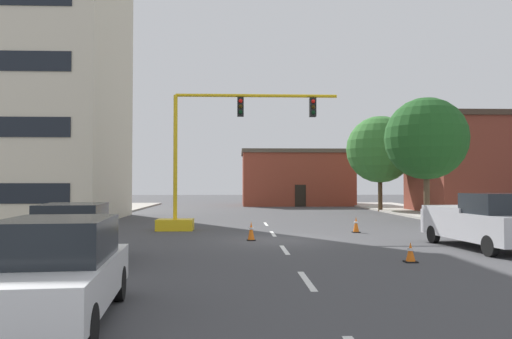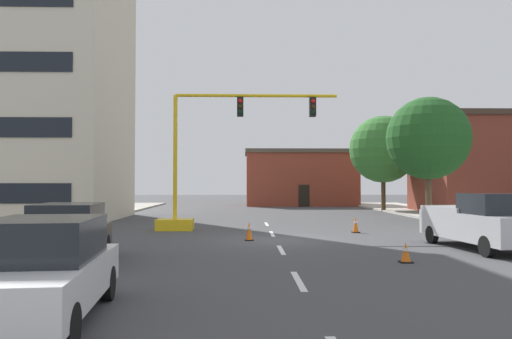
# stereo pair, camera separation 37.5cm
# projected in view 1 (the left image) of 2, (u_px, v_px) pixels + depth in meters

# --- Properties ---
(ground_plane) EXTENTS (160.00, 160.00, 0.00)m
(ground_plane) POSITION_uv_depth(u_px,v_px,m) (277.00, 240.00, 20.32)
(ground_plane) COLOR #424244
(sidewalk_left) EXTENTS (6.00, 56.00, 0.14)m
(sidewalk_left) POSITION_uv_depth(u_px,v_px,m) (32.00, 224.00, 27.79)
(sidewalk_left) COLOR #9E998E
(sidewalk_left) RESTS_ON ground_plane
(sidewalk_right) EXTENTS (6.00, 56.00, 0.14)m
(sidewalk_right) POSITION_uv_depth(u_px,v_px,m) (491.00, 222.00, 28.83)
(sidewalk_right) COLOR #B2ADA3
(sidewalk_right) RESTS_ON ground_plane
(lane_stripe_seg_1) EXTENTS (0.16, 2.40, 0.01)m
(lane_stripe_seg_1) POSITION_uv_depth(u_px,v_px,m) (307.00, 281.00, 11.83)
(lane_stripe_seg_1) COLOR silver
(lane_stripe_seg_1) RESTS_ON ground_plane
(lane_stripe_seg_2) EXTENTS (0.16, 2.40, 0.01)m
(lane_stripe_seg_2) POSITION_uv_depth(u_px,v_px,m) (285.00, 250.00, 17.32)
(lane_stripe_seg_2) COLOR silver
(lane_stripe_seg_2) RESTS_ON ground_plane
(lane_stripe_seg_3) EXTENTS (0.16, 2.40, 0.01)m
(lane_stripe_seg_3) POSITION_uv_depth(u_px,v_px,m) (273.00, 234.00, 22.82)
(lane_stripe_seg_3) COLOR silver
(lane_stripe_seg_3) RESTS_ON ground_plane
(lane_stripe_seg_4) EXTENTS (0.16, 2.40, 0.01)m
(lane_stripe_seg_4) POSITION_uv_depth(u_px,v_px,m) (266.00, 224.00, 28.31)
(lane_stripe_seg_4) COLOR silver
(lane_stripe_seg_4) RESTS_ON ground_plane
(building_tall_left) EXTENTS (13.63, 10.54, 21.80)m
(building_tall_left) POSITION_uv_depth(u_px,v_px,m) (13.00, 50.00, 31.77)
(building_tall_left) COLOR beige
(building_tall_left) RESTS_ON ground_plane
(building_brick_center) EXTENTS (11.74, 7.62, 5.84)m
(building_brick_center) POSITION_uv_depth(u_px,v_px,m) (296.00, 178.00, 53.22)
(building_brick_center) COLOR brown
(building_brick_center) RESTS_ON ground_plane
(building_row_right) EXTENTS (13.50, 8.67, 7.56)m
(building_row_right) POSITION_uv_depth(u_px,v_px,m) (504.00, 165.00, 38.95)
(building_row_right) COLOR brown
(building_row_right) RESTS_ON ground_plane
(traffic_signal_gantry) EXTENTS (9.02, 1.20, 6.83)m
(traffic_signal_gantry) POSITION_uv_depth(u_px,v_px,m) (198.00, 185.00, 24.66)
(traffic_signal_gantry) COLOR yellow
(traffic_signal_gantry) RESTS_ON ground_plane
(tree_right_far) EXTENTS (5.57, 5.57, 7.96)m
(tree_right_far) POSITION_uv_depth(u_px,v_px,m) (380.00, 149.00, 41.29)
(tree_right_far) COLOR #4C3823
(tree_right_far) RESTS_ON ground_plane
(tree_right_mid) EXTENTS (5.06, 5.06, 7.62)m
(tree_right_mid) POSITION_uv_depth(u_px,v_px,m) (426.00, 139.00, 30.48)
(tree_right_mid) COLOR brown
(tree_right_mid) RESTS_ON ground_plane
(pickup_truck_silver) EXTENTS (2.51, 5.57, 1.99)m
(pickup_truck_silver) POSITION_uv_depth(u_px,v_px,m) (483.00, 221.00, 17.60)
(pickup_truck_silver) COLOR #BCBCC1
(pickup_truck_silver) RESTS_ON ground_plane
(sedan_dark_gray_near_left) EXTENTS (2.30, 4.67, 1.74)m
(sedan_dark_gray_near_left) POSITION_uv_depth(u_px,v_px,m) (72.00, 233.00, 14.28)
(sedan_dark_gray_near_left) COLOR #3D3D42
(sedan_dark_gray_near_left) RESTS_ON ground_plane
(sedan_white_mid_left) EXTENTS (2.27, 4.66, 1.74)m
(sedan_white_mid_left) POSITION_uv_depth(u_px,v_px,m) (55.00, 270.00, 8.24)
(sedan_white_mid_left) COLOR white
(sedan_white_mid_left) RESTS_ON ground_plane
(traffic_cone_roadside_a) EXTENTS (0.36, 0.36, 0.59)m
(traffic_cone_roadside_a) POSITION_uv_depth(u_px,v_px,m) (411.00, 252.00, 14.60)
(traffic_cone_roadside_a) COLOR black
(traffic_cone_roadside_a) RESTS_ON ground_plane
(traffic_cone_roadside_b) EXTENTS (0.36, 0.36, 0.76)m
(traffic_cone_roadside_b) POSITION_uv_depth(u_px,v_px,m) (356.00, 225.00, 23.44)
(traffic_cone_roadside_b) COLOR black
(traffic_cone_roadside_b) RESTS_ON ground_plane
(traffic_cone_roadside_c) EXTENTS (0.36, 0.36, 0.78)m
(traffic_cone_roadside_c) POSITION_uv_depth(u_px,v_px,m) (251.00, 231.00, 20.17)
(traffic_cone_roadside_c) COLOR black
(traffic_cone_roadside_c) RESTS_ON ground_plane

